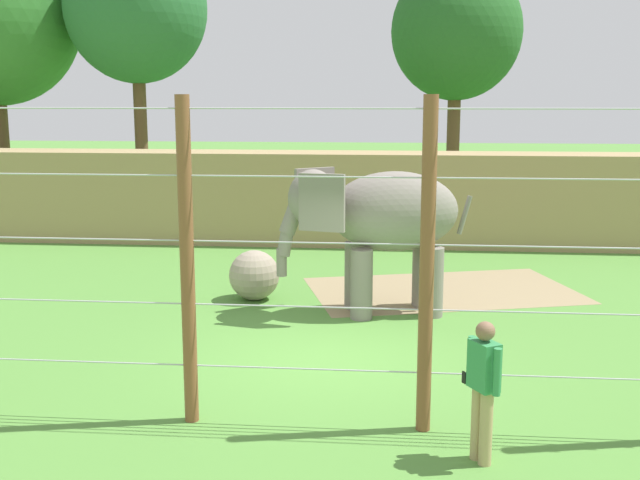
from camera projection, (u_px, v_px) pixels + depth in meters
ground_plane at (324, 357)px, 12.53m from camera, size 120.00×120.00×0.00m
dirt_patch at (443, 290)px, 16.86m from camera, size 6.30×4.76×0.01m
embankment_wall at (356, 198)px, 22.13m from camera, size 36.00×1.80×2.59m
elephant at (379, 218)px, 14.80m from camera, size 3.73×1.93×2.80m
enrichment_ball at (254, 275)px, 16.00m from camera, size 1.04×1.04×1.04m
cable_fence at (305, 265)px, 9.58m from camera, size 10.60×0.18×4.16m
zookeeper at (483, 385)px, 8.79m from camera, size 0.41×0.54×1.67m
tree_left_of_centre at (136, 9)px, 26.17m from camera, size 4.77×4.77×9.58m
tree_behind_wall at (456, 32)px, 25.88m from camera, size 4.33×4.33×8.56m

